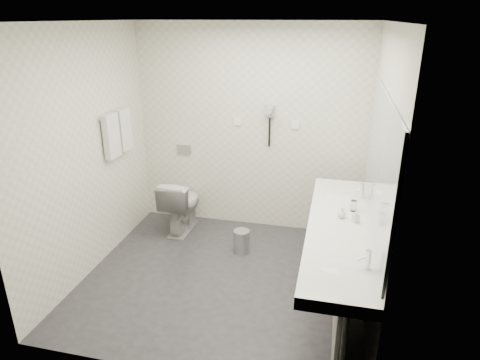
# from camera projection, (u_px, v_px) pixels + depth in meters

# --- Properties ---
(floor) EXTENTS (2.80, 2.80, 0.00)m
(floor) POSITION_uv_depth(u_px,v_px,m) (223.00, 278.00, 4.39)
(floor) COLOR #28282D
(floor) RESTS_ON ground
(ceiling) EXTENTS (2.80, 2.80, 0.00)m
(ceiling) POSITION_uv_depth(u_px,v_px,m) (218.00, 21.00, 3.48)
(ceiling) COLOR silver
(ceiling) RESTS_ON wall_back
(wall_back) EXTENTS (2.80, 0.00, 2.80)m
(wall_back) POSITION_uv_depth(u_px,v_px,m) (250.00, 130.00, 5.11)
(wall_back) COLOR beige
(wall_back) RESTS_ON floor
(wall_front) EXTENTS (2.80, 0.00, 2.80)m
(wall_front) POSITION_uv_depth(u_px,v_px,m) (167.00, 228.00, 2.75)
(wall_front) COLOR beige
(wall_front) RESTS_ON floor
(wall_left) EXTENTS (0.00, 2.60, 2.60)m
(wall_left) POSITION_uv_depth(u_px,v_px,m) (86.00, 154.00, 4.23)
(wall_left) COLOR beige
(wall_left) RESTS_ON floor
(wall_right) EXTENTS (0.00, 2.60, 2.60)m
(wall_right) POSITION_uv_depth(u_px,v_px,m) (377.00, 177.00, 3.63)
(wall_right) COLOR beige
(wall_right) RESTS_ON floor
(vanity_counter) EXTENTS (0.55, 2.20, 0.10)m
(vanity_counter) POSITION_uv_depth(u_px,v_px,m) (340.00, 230.00, 3.67)
(vanity_counter) COLOR silver
(vanity_counter) RESTS_ON floor
(vanity_panel) EXTENTS (0.03, 2.15, 0.75)m
(vanity_panel) POSITION_uv_depth(u_px,v_px,m) (338.00, 272.00, 3.82)
(vanity_panel) COLOR gray
(vanity_panel) RESTS_ON floor
(vanity_post_near) EXTENTS (0.06, 0.06, 0.75)m
(vanity_post_near) POSITION_uv_depth(u_px,v_px,m) (340.00, 357.00, 2.87)
(vanity_post_near) COLOR silver
(vanity_post_near) RESTS_ON floor
(vanity_post_far) EXTENTS (0.06, 0.06, 0.75)m
(vanity_post_far) POSITION_uv_depth(u_px,v_px,m) (343.00, 222.00, 4.76)
(vanity_post_far) COLOR silver
(vanity_post_far) RESTS_ON floor
(mirror) EXTENTS (0.02, 2.20, 1.05)m
(mirror) POSITION_uv_depth(u_px,v_px,m) (380.00, 162.00, 3.38)
(mirror) COLOR #B2BCC6
(mirror) RESTS_ON wall_right
(basin_near) EXTENTS (0.40, 0.31, 0.05)m
(basin_near) POSITION_uv_depth(u_px,v_px,m) (339.00, 267.00, 3.07)
(basin_near) COLOR white
(basin_near) RESTS_ON vanity_counter
(basin_far) EXTENTS (0.40, 0.31, 0.05)m
(basin_far) POSITION_uv_depth(u_px,v_px,m) (341.00, 197.00, 4.25)
(basin_far) COLOR white
(basin_far) RESTS_ON vanity_counter
(faucet_near) EXTENTS (0.04, 0.04, 0.15)m
(faucet_near) POSITION_uv_depth(u_px,v_px,m) (368.00, 260.00, 3.00)
(faucet_near) COLOR silver
(faucet_near) RESTS_ON vanity_counter
(faucet_far) EXTENTS (0.04, 0.04, 0.15)m
(faucet_far) POSITION_uv_depth(u_px,v_px,m) (362.00, 191.00, 4.18)
(faucet_far) COLOR silver
(faucet_far) RESTS_ON vanity_counter
(soap_bottle_a) EXTENTS (0.07, 0.07, 0.11)m
(soap_bottle_a) POSITION_uv_depth(u_px,v_px,m) (356.00, 216.00, 3.69)
(soap_bottle_a) COLOR silver
(soap_bottle_a) RESTS_ON vanity_counter
(soap_bottle_b) EXTENTS (0.11, 0.11, 0.10)m
(soap_bottle_b) POSITION_uv_depth(u_px,v_px,m) (342.00, 213.00, 3.77)
(soap_bottle_b) COLOR silver
(soap_bottle_b) RESTS_ON vanity_counter
(glass_left) EXTENTS (0.07, 0.07, 0.10)m
(glass_left) POSITION_uv_depth(u_px,v_px,m) (353.00, 206.00, 3.90)
(glass_left) COLOR silver
(glass_left) RESTS_ON vanity_counter
(toilet) EXTENTS (0.41, 0.69, 0.69)m
(toilet) POSITION_uv_depth(u_px,v_px,m) (181.00, 204.00, 5.27)
(toilet) COLOR white
(toilet) RESTS_ON floor
(flush_plate) EXTENTS (0.18, 0.02, 0.12)m
(flush_plate) POSITION_uv_depth(u_px,v_px,m) (184.00, 150.00, 5.39)
(flush_plate) COLOR #B2B5BA
(flush_plate) RESTS_ON wall_back
(pedal_bin) EXTENTS (0.24, 0.24, 0.26)m
(pedal_bin) POSITION_uv_depth(u_px,v_px,m) (242.00, 242.00, 4.83)
(pedal_bin) COLOR #B2B5BA
(pedal_bin) RESTS_ON floor
(bin_lid) EXTENTS (0.18, 0.18, 0.02)m
(bin_lid) POSITION_uv_depth(u_px,v_px,m) (242.00, 231.00, 4.78)
(bin_lid) COLOR #B2B5BA
(bin_lid) RESTS_ON pedal_bin
(towel_rail) EXTENTS (0.02, 0.62, 0.02)m
(towel_rail) POSITION_uv_depth(u_px,v_px,m) (115.00, 113.00, 4.61)
(towel_rail) COLOR silver
(towel_rail) RESTS_ON wall_left
(towel_near) EXTENTS (0.07, 0.24, 0.48)m
(towel_near) POSITION_uv_depth(u_px,v_px,m) (112.00, 136.00, 4.56)
(towel_near) COLOR silver
(towel_near) RESTS_ON towel_rail
(towel_far) EXTENTS (0.07, 0.24, 0.48)m
(towel_far) POSITION_uv_depth(u_px,v_px,m) (124.00, 130.00, 4.82)
(towel_far) COLOR silver
(towel_far) RESTS_ON towel_rail
(dryer_cradle) EXTENTS (0.10, 0.04, 0.14)m
(dryer_cradle) POSITION_uv_depth(u_px,v_px,m) (270.00, 111.00, 4.94)
(dryer_cradle) COLOR #939398
(dryer_cradle) RESTS_ON wall_back
(dryer_barrel) EXTENTS (0.08, 0.14, 0.08)m
(dryer_barrel) POSITION_uv_depth(u_px,v_px,m) (269.00, 110.00, 4.87)
(dryer_barrel) COLOR #939398
(dryer_barrel) RESTS_ON dryer_cradle
(dryer_cord) EXTENTS (0.02, 0.02, 0.35)m
(dryer_cord) POSITION_uv_depth(u_px,v_px,m) (269.00, 132.00, 5.02)
(dryer_cord) COLOR black
(dryer_cord) RESTS_ON dryer_cradle
(switch_plate_a) EXTENTS (0.09, 0.02, 0.09)m
(switch_plate_a) POSITION_uv_depth(u_px,v_px,m) (237.00, 122.00, 5.10)
(switch_plate_a) COLOR white
(switch_plate_a) RESTS_ON wall_back
(switch_plate_b) EXTENTS (0.09, 0.02, 0.09)m
(switch_plate_b) POSITION_uv_depth(u_px,v_px,m) (295.00, 125.00, 4.95)
(switch_plate_b) COLOR white
(switch_plate_b) RESTS_ON wall_back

